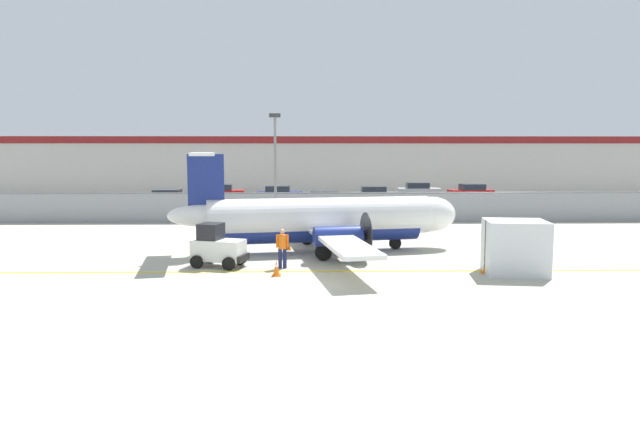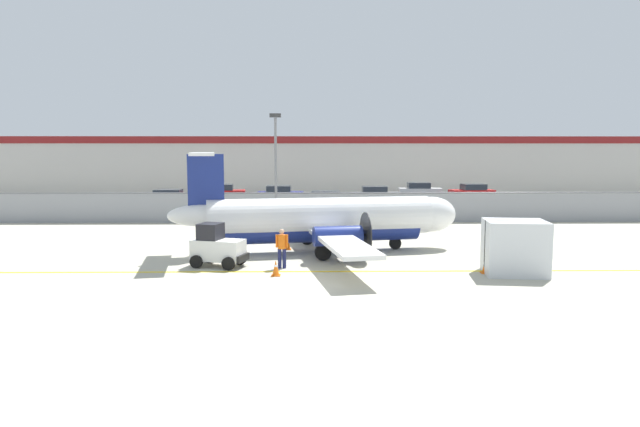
% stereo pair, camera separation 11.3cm
% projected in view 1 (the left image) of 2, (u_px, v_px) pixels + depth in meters
% --- Properties ---
extents(ground_plane, '(140.00, 140.00, 0.01)m').
position_uv_depth(ground_plane, '(344.00, 271.00, 23.78)').
color(ground_plane, '#B2AD99').
extents(perimeter_fence, '(98.00, 0.10, 2.10)m').
position_uv_depth(perimeter_fence, '(330.00, 206.00, 39.55)').
color(perimeter_fence, gray).
rests_on(perimeter_fence, ground).
extents(parking_lot_strip, '(98.00, 17.00, 0.12)m').
position_uv_depth(parking_lot_strip, '(325.00, 205.00, 51.09)').
color(parking_lot_strip, '#38383A').
rests_on(parking_lot_strip, ground).
extents(background_building, '(91.00, 8.10, 6.50)m').
position_uv_depth(background_building, '(321.00, 164.00, 69.10)').
color(background_building, beige).
rests_on(background_building, ground).
extents(commuter_airplane, '(14.45, 16.04, 4.92)m').
position_uv_depth(commuter_airplane, '(325.00, 220.00, 28.21)').
color(commuter_airplane, white).
rests_on(commuter_airplane, ground).
extents(baggage_tug, '(2.55, 1.92, 1.88)m').
position_uv_depth(baggage_tug, '(217.00, 247.00, 24.71)').
color(baggage_tug, silver).
rests_on(baggage_tug, ground).
extents(ground_crew_worker, '(0.54, 0.34, 1.70)m').
position_uv_depth(ground_crew_worker, '(282.00, 246.00, 24.32)').
color(ground_crew_worker, '#191E4C').
rests_on(ground_crew_worker, ground).
extents(cargo_container, '(2.62, 2.27, 2.20)m').
position_uv_depth(cargo_container, '(515.00, 247.00, 23.22)').
color(cargo_container, silver).
rests_on(cargo_container, ground).
extents(traffic_cone_near_left, '(0.36, 0.36, 0.64)m').
position_uv_depth(traffic_cone_near_left, '(276.00, 268.00, 22.93)').
color(traffic_cone_near_left, orange).
rests_on(traffic_cone_near_left, ground).
extents(traffic_cone_near_right, '(0.36, 0.36, 0.64)m').
position_uv_depth(traffic_cone_near_right, '(362.00, 244.00, 28.73)').
color(traffic_cone_near_right, orange).
rests_on(traffic_cone_near_right, ground).
extents(traffic_cone_far_left, '(0.36, 0.36, 0.64)m').
position_uv_depth(traffic_cone_far_left, '(486.00, 266.00, 23.45)').
color(traffic_cone_far_left, orange).
rests_on(traffic_cone_far_left, ground).
extents(traffic_cone_far_right, '(0.36, 0.36, 0.64)m').
position_uv_depth(traffic_cone_far_right, '(288.00, 244.00, 28.87)').
color(traffic_cone_far_right, orange).
rests_on(traffic_cone_far_right, ground).
extents(parked_car_0, '(4.22, 2.04, 1.58)m').
position_uv_depth(parked_car_0, '(166.00, 199.00, 47.75)').
color(parked_car_0, black).
rests_on(parked_car_0, parking_lot_strip).
extents(parked_car_1, '(4.33, 2.28, 1.58)m').
position_uv_depth(parked_car_1, '(222.00, 193.00, 54.71)').
color(parked_car_1, red).
rests_on(parked_car_1, parking_lot_strip).
extents(parked_car_2, '(4.24, 2.08, 1.58)m').
position_uv_depth(parked_car_2, '(279.00, 194.00, 52.59)').
color(parked_car_2, navy).
rests_on(parked_car_2, parking_lot_strip).
extents(parked_car_3, '(4.37, 2.39, 1.58)m').
position_uv_depth(parked_car_3, '(324.00, 201.00, 46.11)').
color(parked_car_3, gray).
rests_on(parked_car_3, parking_lot_strip).
extents(parked_car_4, '(4.21, 2.02, 1.58)m').
position_uv_depth(parked_car_4, '(375.00, 195.00, 51.84)').
color(parked_car_4, gray).
rests_on(parked_car_4, parking_lot_strip).
extents(parked_car_5, '(4.25, 2.11, 1.58)m').
position_uv_depth(parked_car_5, '(419.00, 191.00, 57.52)').
color(parked_car_5, silver).
rests_on(parked_car_5, parking_lot_strip).
extents(parked_car_6, '(4.36, 2.35, 1.58)m').
position_uv_depth(parked_car_6, '(471.00, 192.00, 55.35)').
color(parked_car_6, red).
rests_on(parked_car_6, parking_lot_strip).
extents(apron_light_pole, '(0.70, 0.30, 7.27)m').
position_uv_depth(apron_light_pole, '(275.00, 161.00, 35.61)').
color(apron_light_pole, slate).
rests_on(apron_light_pole, ground).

